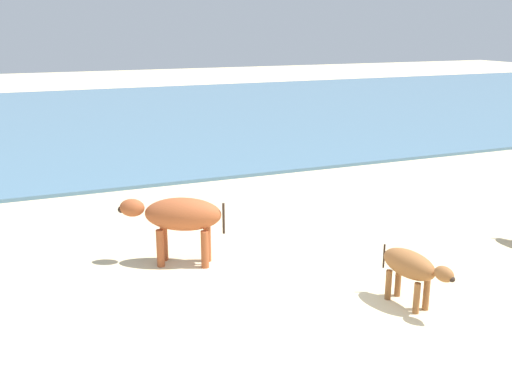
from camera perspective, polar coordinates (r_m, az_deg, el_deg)
ground at (r=7.28m, az=5.84°, el=-11.47°), size 80.00×80.00×0.00m
sea_water at (r=22.44m, az=-14.69°, el=6.93°), size 60.00×20.00×0.08m
cow_adult_rust at (r=8.43m, az=-7.43°, el=-2.39°), size 1.45×0.95×0.99m
calf_far_brown at (r=7.43m, az=14.78°, el=-7.04°), size 0.46×1.08×0.71m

